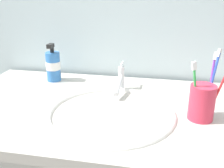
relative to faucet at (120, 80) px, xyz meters
The scene contains 8 objects.
sink_basin 0.21m from the faucet, 90.00° to the right, with size 0.42×0.42×0.10m.
faucet is the anchor object (origin of this frame).
toothbrush_cup 0.32m from the faucet, 31.78° to the right, with size 0.08×0.08×0.11m, color #D8334C.
toothbrush_blue 0.34m from the faucet, 23.51° to the right, with size 0.04×0.05×0.20m.
toothbrush_red 0.37m from the faucet, 28.28° to the right, with size 0.06×0.01×0.18m.
toothbrush_green 0.32m from the faucet, 36.18° to the right, with size 0.04×0.03×0.18m.
toothbrush_purple 0.33m from the faucet, 22.97° to the right, with size 0.02×0.06×0.19m.
soap_dispenser 0.30m from the faucet, 167.19° to the left, with size 0.06×0.06×0.16m.
Camera 1 is at (0.15, -0.81, 1.24)m, focal length 43.40 mm.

